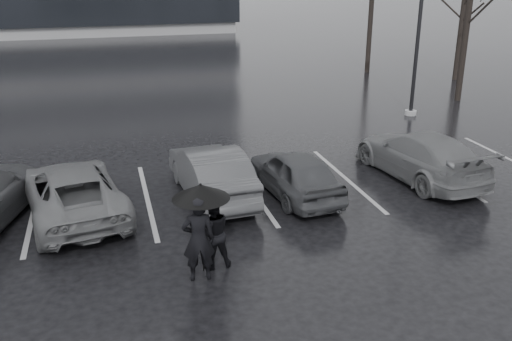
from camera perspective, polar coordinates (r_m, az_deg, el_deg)
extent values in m
plane|color=black|center=(13.20, -0.22, -6.09)|extent=(160.00, 160.00, 0.00)
imported|color=black|center=(14.94, 3.92, -0.26)|extent=(1.84, 3.76, 1.24)
imported|color=#2C2C2E|center=(14.86, -4.50, -0.14)|extent=(1.75, 4.22, 1.36)
imported|color=#49494C|center=(14.44, -17.89, -1.95)|extent=(2.90, 4.87, 1.27)
imported|color=#49494C|center=(16.78, 16.08, 1.50)|extent=(2.38, 4.77, 1.33)
imported|color=black|center=(11.02, -5.79, -6.86)|extent=(0.64, 0.44, 1.72)
imported|color=black|center=(11.48, -4.36, -6.21)|extent=(0.77, 0.61, 1.52)
cylinder|color=black|center=(11.30, -5.39, -6.39)|extent=(0.02, 0.02, 1.63)
cone|color=black|center=(10.91, -5.55, -2.09)|extent=(1.12, 1.12, 0.29)
sphere|color=black|center=(10.86, -5.58, -1.40)|extent=(0.05, 0.05, 0.05)
cylinder|color=#9A9B9D|center=(23.67, 15.20, 5.60)|extent=(0.46, 0.46, 0.18)
cylinder|color=black|center=(23.01, 16.16, 15.34)|extent=(0.15, 0.15, 8.25)
cube|color=#A3A3A6|center=(15.22, -21.36, -3.82)|extent=(0.12, 5.00, 0.00)
cube|color=#A3A3A6|center=(15.12, -10.80, -2.85)|extent=(0.12, 5.00, 0.00)
cube|color=#A3A3A6|center=(15.53, -0.48, -1.82)|extent=(0.12, 5.00, 0.00)
cube|color=#A3A3A6|center=(16.42, 9.01, -0.81)|extent=(0.12, 5.00, 0.00)
cube|color=#A3A3A6|center=(17.71, 17.32, 0.09)|extent=(0.12, 5.00, 0.00)
cylinder|color=black|center=(26.23, 20.55, 15.15)|extent=(0.26, 0.26, 8.00)
cylinder|color=black|center=(30.96, 20.03, 14.92)|extent=(0.26, 0.26, 7.00)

